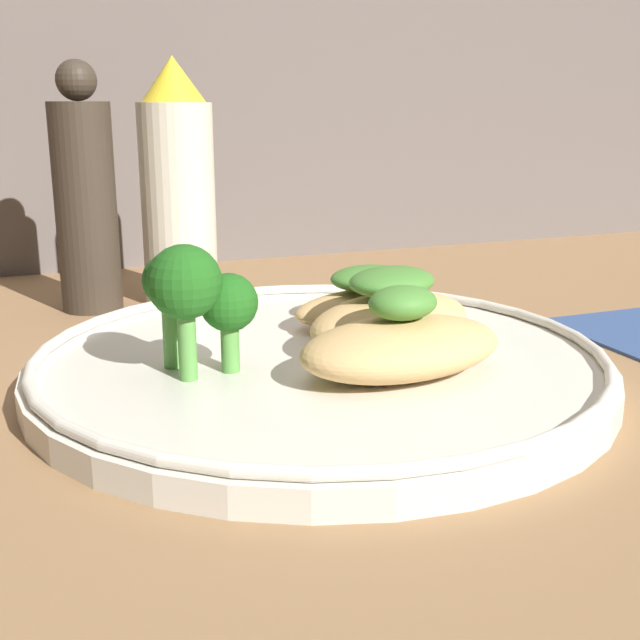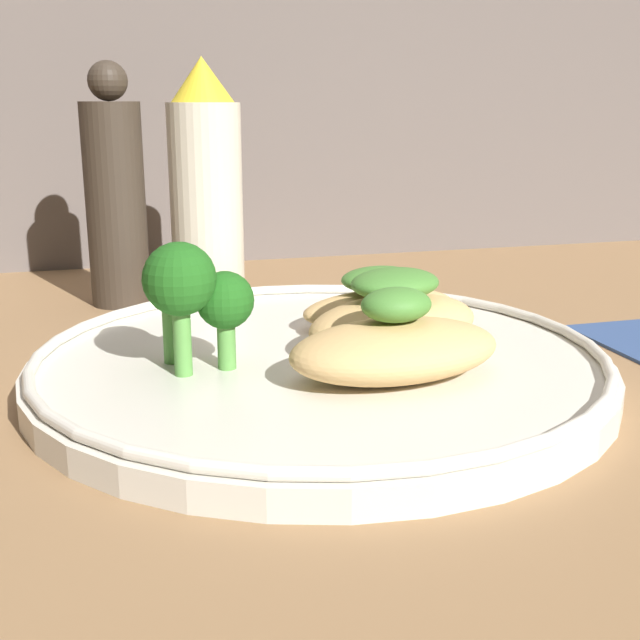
{
  "view_description": "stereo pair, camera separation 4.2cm",
  "coord_description": "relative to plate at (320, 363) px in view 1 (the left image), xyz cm",
  "views": [
    {
      "loc": [
        -14.89,
        -38.09,
        14.51
      ],
      "look_at": [
        0.0,
        0.0,
        3.4
      ],
      "focal_mm": 45.0,
      "sensor_mm": 36.0,
      "label": 1
    },
    {
      "loc": [
        -10.88,
        -39.42,
        14.51
      ],
      "look_at": [
        0.0,
        0.0,
        3.4
      ],
      "focal_mm": 45.0,
      "sensor_mm": 36.0,
      "label": 2
    }
  ],
  "objects": [
    {
      "name": "plate",
      "position": [
        0.0,
        0.0,
        0.0
      ],
      "size": [
        30.77,
        30.77,
        2.0
      ],
      "color": "silver",
      "rests_on": "ground_plane"
    },
    {
      "name": "ground_plane",
      "position": [
        0.0,
        0.0,
        -1.49
      ],
      "size": [
        180.0,
        180.0,
        1.0
      ],
      "primitive_type": "cube",
      "color": "#936D47"
    },
    {
      "name": "broccoli_bunch",
      "position": [
        -6.82,
        -0.56,
        4.65
      ],
      "size": [
        5.51,
        5.29,
        6.69
      ],
      "color": "#569942",
      "rests_on": "plate"
    },
    {
      "name": "pepper_grinder",
      "position": [
        -9.67,
        20.63,
        6.95
      ],
      "size": [
        4.28,
        4.28,
        17.38
      ],
      "color": "#382D23",
      "rests_on": "ground_plane"
    },
    {
      "name": "sauce_bottle",
      "position": [
        -3.1,
        20.63,
        7.49
      ],
      "size": [
        5.4,
        5.4,
        17.73
      ],
      "color": "beige",
      "rests_on": "ground_plane"
    },
    {
      "name": "grilled_meat_back",
      "position": [
        5.22,
        5.24,
        1.85
      ],
      "size": [
        10.75,
        6.3,
        3.54
      ],
      "color": "tan",
      "rests_on": "plate"
    },
    {
      "name": "grilled_meat_front",
      "position": [
        2.58,
        -4.42,
        2.03
      ],
      "size": [
        11.39,
        7.37,
        4.56
      ],
      "color": "tan",
      "rests_on": "plate"
    },
    {
      "name": "grilled_meat_middle",
      "position": [
        4.18,
        0.18,
        2.22
      ],
      "size": [
        11.8,
        9.08,
        4.52
      ],
      "color": "tan",
      "rests_on": "plate"
    }
  ]
}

